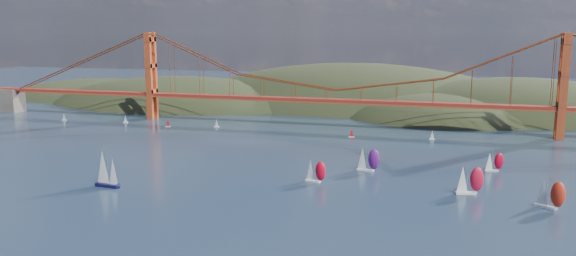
# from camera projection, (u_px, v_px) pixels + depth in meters

# --- Properties ---
(ground) EXTENTS (1200.00, 1200.00, 0.00)m
(ground) POSITION_uv_depth(u_px,v_px,m) (206.00, 230.00, 159.08)
(ground) COLOR black
(ground) RESTS_ON ground
(headlands) EXTENTS (725.00, 225.00, 96.00)m
(headlands) POSITION_uv_depth(u_px,v_px,m) (422.00, 125.00, 411.58)
(headlands) COLOR black
(headlands) RESTS_ON ground
(bridge) EXTENTS (552.00, 12.00, 55.00)m
(bridge) POSITION_uv_depth(u_px,v_px,m) (333.00, 72.00, 324.17)
(bridge) COLOR maroon
(bridge) RESTS_ON ground
(sloop_navy) EXTENTS (9.66, 5.74, 14.70)m
(sloop_navy) POSITION_uv_depth(u_px,v_px,m) (106.00, 169.00, 202.51)
(sloop_navy) COLOR black
(sloop_navy) RESTS_ON ground
(racer_0) EXTENTS (8.25, 4.39, 9.26)m
(racer_0) POSITION_uv_depth(u_px,v_px,m) (315.00, 171.00, 208.92)
(racer_0) COLOR white
(racer_0) RESTS_ON ground
(racer_1) EXTENTS (9.66, 5.47, 10.83)m
(racer_1) POSITION_uv_depth(u_px,v_px,m) (469.00, 180.00, 193.46)
(racer_1) COLOR white
(racer_1) RESTS_ON ground
(racer_2) EXTENTS (9.27, 7.24, 10.53)m
(racer_2) POSITION_uv_depth(u_px,v_px,m) (550.00, 193.00, 177.59)
(racer_2) COLOR white
(racer_2) RESTS_ON ground
(racer_3) EXTENTS (7.70, 4.90, 8.61)m
(racer_3) POSITION_uv_depth(u_px,v_px,m) (494.00, 162.00, 225.14)
(racer_3) COLOR silver
(racer_3) RESTS_ON ground
(racer_rwb) EXTENTS (9.41, 4.38, 10.62)m
(racer_rwb) POSITION_uv_depth(u_px,v_px,m) (368.00, 159.00, 225.05)
(racer_rwb) COLOR silver
(racer_rwb) RESTS_ON ground
(distant_boat_0) EXTENTS (3.00, 2.00, 4.70)m
(distant_boat_0) POSITION_uv_depth(u_px,v_px,m) (64.00, 117.00, 354.66)
(distant_boat_0) COLOR silver
(distant_boat_0) RESTS_ON ground
(distant_boat_1) EXTENTS (3.00, 2.00, 4.70)m
(distant_boat_1) POSITION_uv_depth(u_px,v_px,m) (125.00, 119.00, 346.05)
(distant_boat_1) COLOR silver
(distant_boat_1) RESTS_ON ground
(distant_boat_2) EXTENTS (3.00, 2.00, 4.70)m
(distant_boat_2) POSITION_uv_depth(u_px,v_px,m) (168.00, 123.00, 330.72)
(distant_boat_2) COLOR silver
(distant_boat_2) RESTS_ON ground
(distant_boat_3) EXTENTS (3.00, 2.00, 4.70)m
(distant_boat_3) POSITION_uv_depth(u_px,v_px,m) (217.00, 123.00, 329.73)
(distant_boat_3) COLOR silver
(distant_boat_3) RESTS_ON ground
(distant_boat_8) EXTENTS (3.00, 2.00, 4.70)m
(distant_boat_8) POSITION_uv_depth(u_px,v_px,m) (432.00, 135.00, 291.59)
(distant_boat_8) COLOR silver
(distant_boat_8) RESTS_ON ground
(distant_boat_9) EXTENTS (3.00, 2.00, 4.70)m
(distant_boat_9) POSITION_uv_depth(u_px,v_px,m) (352.00, 133.00, 298.09)
(distant_boat_9) COLOR silver
(distant_boat_9) RESTS_ON ground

